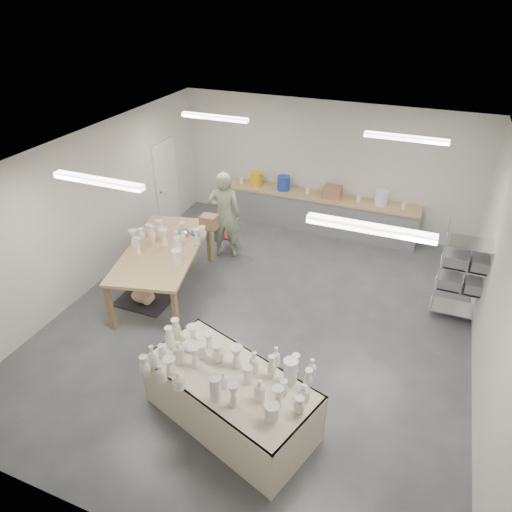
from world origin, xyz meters
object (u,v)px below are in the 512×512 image
at_px(work_table, 168,246).
at_px(red_stool, 231,237).
at_px(drying_table, 229,396).
at_px(potter, 225,215).

height_order(work_table, red_stool, work_table).
height_order(drying_table, work_table, work_table).
bearing_deg(work_table, potter, 60.66).
height_order(drying_table, red_stool, drying_table).
bearing_deg(red_stool, work_table, -103.45).
xyz_separation_m(potter, red_stool, (0.00, 0.27, -0.67)).
bearing_deg(red_stool, potter, -90.00).
relative_size(work_table, red_stool, 6.29).
xyz_separation_m(drying_table, work_table, (-2.38, 2.43, 0.51)).
xyz_separation_m(work_table, red_stool, (0.44, 1.84, -0.67)).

